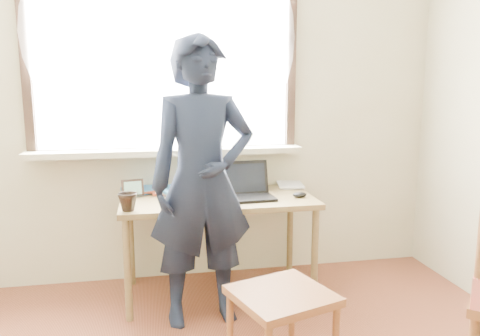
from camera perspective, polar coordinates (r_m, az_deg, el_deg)
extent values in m
cube|color=beige|center=(3.30, -5.52, 8.69)|extent=(3.50, 0.02, 2.60)
cube|color=white|center=(3.28, -9.17, 13.85)|extent=(1.70, 0.01, 1.30)
cube|color=black|center=(3.29, -8.83, 1.97)|extent=(1.82, 0.06, 0.06)
cube|color=black|center=(3.35, -24.78, 12.99)|extent=(0.06, 0.06, 1.30)
cube|color=black|center=(3.41, 6.22, 13.77)|extent=(0.06, 0.06, 1.30)
cube|color=beige|center=(3.22, -8.78, 1.97)|extent=(1.85, 0.20, 0.04)
cube|color=white|center=(3.21, -9.17, 15.72)|extent=(1.95, 0.02, 1.65)
cube|color=brown|center=(3.04, -2.71, -3.92)|extent=(1.23, 0.62, 0.04)
cylinder|color=brown|center=(2.86, -13.54, -12.06)|extent=(0.04, 0.04, 0.63)
cylinder|color=brown|center=(3.36, -13.16, -8.68)|extent=(0.04, 0.04, 0.63)
cylinder|color=brown|center=(3.02, 9.10, -10.66)|extent=(0.04, 0.04, 0.63)
cylinder|color=brown|center=(3.50, 6.11, -7.69)|extent=(0.04, 0.04, 0.63)
cube|color=black|center=(2.98, 0.95, -3.64)|extent=(0.34, 0.25, 0.02)
cube|color=black|center=(3.07, 0.41, -1.18)|extent=(0.33, 0.08, 0.22)
cube|color=black|center=(3.07, 0.41, -1.18)|extent=(0.29, 0.06, 0.18)
cube|color=black|center=(2.97, 0.99, -3.63)|extent=(0.30, 0.15, 0.00)
imported|color=white|center=(3.13, -6.18, -2.28)|extent=(0.18, 0.18, 0.10)
imported|color=black|center=(2.77, -13.52, -4.05)|extent=(0.14, 0.14, 0.11)
ellipsoid|color=black|center=(3.05, 7.27, -3.25)|extent=(0.09, 0.06, 0.04)
cube|color=white|center=(3.27, -11.45, -2.56)|extent=(0.32, 0.32, 0.02)
cube|color=teal|center=(3.29, -12.16, -2.52)|extent=(0.33, 0.34, 0.01)
cube|color=teal|center=(3.12, -6.39, -3.04)|extent=(0.33, 0.32, 0.01)
cube|color=white|center=(3.11, -8.91, -2.93)|extent=(0.33, 0.34, 0.02)
cube|color=white|center=(3.13, -13.71, -3.08)|extent=(0.31, 0.31, 0.00)
cube|color=white|center=(3.19, -12.16, -2.52)|extent=(0.26, 0.28, 0.02)
cube|color=white|center=(3.12, -11.14, -2.88)|extent=(0.26, 0.29, 0.00)
imported|color=white|center=(3.21, -10.25, -2.75)|extent=(0.20, 0.26, 0.02)
imported|color=white|center=(3.36, 4.68, -2.09)|extent=(0.21, 0.26, 0.02)
cube|color=black|center=(3.09, -12.95, -2.54)|extent=(0.14, 0.04, 0.11)
cube|color=#57833A|center=(3.09, -12.95, -2.54)|extent=(0.11, 0.02, 0.08)
cube|color=brown|center=(2.26, 5.15, -15.25)|extent=(0.53, 0.51, 0.04)
cylinder|color=brown|center=(2.41, -1.21, -19.32)|extent=(0.03, 0.03, 0.39)
cylinder|color=brown|center=(2.58, 6.33, -17.27)|extent=(0.03, 0.03, 0.39)
cylinder|color=brown|center=(2.69, 27.11, -16.73)|extent=(0.04, 0.04, 0.43)
imported|color=black|center=(2.68, -4.63, -1.78)|extent=(0.64, 0.45, 1.66)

